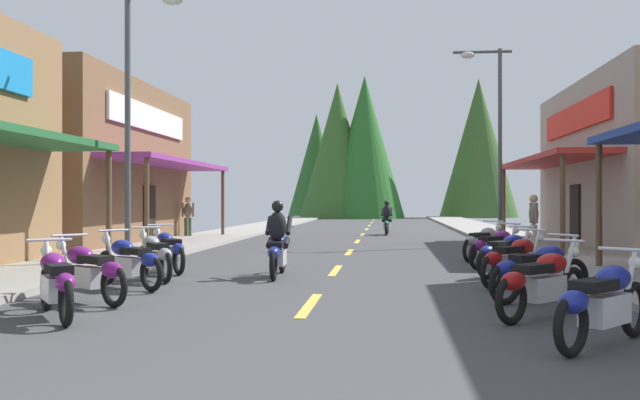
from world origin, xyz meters
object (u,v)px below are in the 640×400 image
motorcycle_parked_right_2 (539,270)px  motorcycle_parked_left_2 (129,261)px  motorcycle_parked_right_3 (515,260)px  rider_cruising_trailing (387,220)px  streetlamp_right (492,120)px  motorcycle_parked_right_6 (484,242)px  motorcycle_parked_right_0 (604,301)px  motorcycle_parked_right_4 (507,253)px  motorcycle_parked_right_1 (542,282)px  streetlamp_left (139,90)px  motorcycle_parked_left_4 (168,250)px  rider_cruising_lead (278,245)px  motorcycle_parked_right_5 (496,247)px  motorcycle_parked_left_3 (154,255)px  motorcycle_parked_left_0 (56,282)px  motorcycle_parked_left_1 (88,271)px  pedestrian_browsing (534,220)px  pedestrian_by_shop (188,215)px

motorcycle_parked_right_2 → motorcycle_parked_left_2: bearing=137.1°
motorcycle_parked_right_3 → rider_cruising_trailing: bearing=50.7°
streetlamp_right → motorcycle_parked_right_6: streetlamp_right is taller
motorcycle_parked_right_0 → motorcycle_parked_right_4: (0.14, 6.88, 0.00)m
motorcycle_parked_right_1 → motorcycle_parked_right_6: (0.42, 8.85, 0.00)m
streetlamp_left → streetlamp_right: streetlamp_right is taller
motorcycle_parked_left_4 → rider_cruising_lead: bearing=-141.7°
motorcycle_parked_right_5 → motorcycle_parked_left_3: 7.75m
motorcycle_parked_left_3 → motorcycle_parked_right_2: bearing=-143.7°
streetlamp_right → motorcycle_parked_right_4: 10.79m
motorcycle_parked_left_3 → rider_cruising_trailing: bearing=-49.4°
motorcycle_parked_right_5 → rider_cruising_trailing: size_ratio=0.77×
motorcycle_parked_right_6 → streetlamp_left: bearing=140.9°
motorcycle_parked_right_0 → motorcycle_parked_right_4: 6.88m
motorcycle_parked_left_0 → motorcycle_parked_left_3: 4.50m
motorcycle_parked_right_0 → motorcycle_parked_right_1: size_ratio=1.03×
motorcycle_parked_left_0 → motorcycle_parked_left_4: (-0.40, 5.94, 0.00)m
streetlamp_right → motorcycle_parked_left_1: streetlamp_right is taller
motorcycle_parked_right_1 → motorcycle_parked_left_2: size_ratio=0.93×
motorcycle_parked_right_1 → motorcycle_parked_left_4: size_ratio=0.90×
motorcycle_parked_right_2 → pedestrian_browsing: (1.81, 9.34, 0.52)m
motorcycle_parked_right_6 → motorcycle_parked_left_0: bearing=-179.9°
motorcycle_parked_right_5 → rider_cruising_lead: bearing=159.7°
motorcycle_parked_right_3 → motorcycle_parked_left_3: (-6.90, 0.40, 0.00)m
motorcycle_parked_right_0 → motorcycle_parked_left_1: bearing=110.9°
motorcycle_parked_right_1 → streetlamp_right: bearing=37.6°
motorcycle_parked_right_4 → pedestrian_by_shop: size_ratio=0.96×
motorcycle_parked_right_5 → motorcycle_parked_left_2: 8.39m
pedestrian_by_shop → motorcycle_parked_left_2: bearing=-157.1°
motorcycle_parked_left_3 → streetlamp_left: bearing=-9.8°
pedestrian_by_shop → pedestrian_browsing: bearing=-110.8°
motorcycle_parked_right_6 → motorcycle_parked_left_1: size_ratio=1.00×
motorcycle_parked_right_1 → motorcycle_parked_left_0: size_ratio=0.90×
motorcycle_parked_right_6 → motorcycle_parked_left_3: 8.64m
motorcycle_parked_left_0 → motorcycle_parked_left_1: bearing=-28.1°
motorcycle_parked_right_1 → streetlamp_left: bearing=93.7°
motorcycle_parked_left_0 → motorcycle_parked_left_1: 1.40m
motorcycle_parked_left_0 → pedestrian_by_shop: size_ratio=1.05×
motorcycle_parked_right_3 → rider_cruising_lead: (-4.55, 1.12, 0.17)m
motorcycle_parked_left_4 → pedestrian_by_shop: 13.46m
motorcycle_parked_right_6 → motorcycle_parked_left_2: bearing=167.8°
motorcycle_parked_right_6 → rider_cruising_lead: rider_cruising_lead is taller
motorcycle_parked_right_3 → pedestrian_by_shop: size_ratio=0.95×
motorcycle_parked_right_3 → motorcycle_parked_left_1: bearing=154.9°
streetlamp_right → motorcycle_parked_right_4: size_ratio=4.18×
motorcycle_parked_left_1 → pedestrian_by_shop: bearing=-42.8°
motorcycle_parked_right_2 → rider_cruising_lead: 5.48m
motorcycle_parked_left_3 → motorcycle_parked_left_1: bearing=144.9°
motorcycle_parked_right_4 → motorcycle_parked_left_0: size_ratio=0.91×
motorcycle_parked_right_0 → motorcycle_parked_left_2: same height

